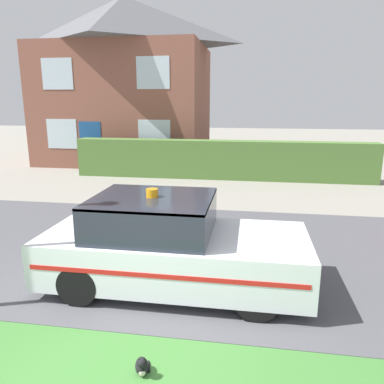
# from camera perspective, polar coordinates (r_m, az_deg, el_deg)

# --- Properties ---
(road_strip) EXTENTS (28.00, 5.89, 0.01)m
(road_strip) POSITION_cam_1_polar(r_m,az_deg,el_deg) (7.80, -2.34, -8.63)
(road_strip) COLOR #4C4C51
(road_strip) RESTS_ON ground
(garden_hedge) EXTENTS (11.56, 0.72, 1.49)m
(garden_hedge) POSITION_cam_1_polar(r_m,az_deg,el_deg) (14.66, 4.50, 4.93)
(garden_hedge) COLOR #4C7233
(garden_hedge) RESTS_ON ground
(police_car) EXTENTS (4.20, 1.85, 1.62)m
(police_car) POSITION_cam_1_polar(r_m,az_deg,el_deg) (6.11, -3.38, -8.07)
(police_car) COLOR black
(police_car) RESTS_ON road_strip
(cat) EXTENTS (0.21, 0.32, 0.27)m
(cat) POSITION_cam_1_polar(r_m,az_deg,el_deg) (4.60, -7.64, -24.77)
(cat) COLOR black
(cat) RESTS_ON ground
(house_left) EXTENTS (8.06, 5.89, 7.77)m
(house_left) POSITION_cam_1_polar(r_m,az_deg,el_deg) (19.48, -10.01, 16.42)
(house_left) COLOR brown
(house_left) RESTS_ON ground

